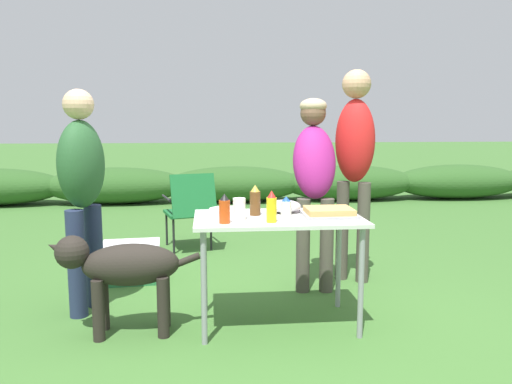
% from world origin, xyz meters
% --- Properties ---
extents(ground_plane, '(60.00, 60.00, 0.00)m').
position_xyz_m(ground_plane, '(0.00, 0.00, 0.00)').
color(ground_plane, '#3D6B2D').
extents(shrub_hedge, '(14.40, 0.90, 0.61)m').
position_xyz_m(shrub_hedge, '(-0.00, 5.27, 0.30)').
color(shrub_hedge, '#2D5623').
rests_on(shrub_hedge, ground).
extents(folding_table, '(1.10, 0.64, 0.74)m').
position_xyz_m(folding_table, '(0.00, 0.00, 0.66)').
color(folding_table, silver).
rests_on(folding_table, ground).
extents(food_tray, '(0.34, 0.30, 0.06)m').
position_xyz_m(food_tray, '(0.34, -0.02, 0.77)').
color(food_tray, '#9E9EA3').
rests_on(food_tray, folding_table).
extents(plate_stack, '(0.25, 0.25, 0.03)m').
position_xyz_m(plate_stack, '(-0.33, 0.16, 0.76)').
color(plate_stack, white).
rests_on(plate_stack, folding_table).
extents(mixing_bowl, '(0.24, 0.24, 0.08)m').
position_xyz_m(mixing_bowl, '(0.06, 0.16, 0.78)').
color(mixing_bowl, silver).
rests_on(mixing_bowl, folding_table).
extents(paper_cup_stack, '(0.08, 0.08, 0.14)m').
position_xyz_m(paper_cup_stack, '(-0.26, -0.08, 0.81)').
color(paper_cup_stack, white).
rests_on(paper_cup_stack, folding_table).
extents(mustard_bottle, '(0.06, 0.06, 0.20)m').
position_xyz_m(mustard_bottle, '(-0.07, -0.18, 0.83)').
color(mustard_bottle, yellow).
rests_on(mustard_bottle, folding_table).
extents(mayo_bottle, '(0.07, 0.07, 0.14)m').
position_xyz_m(mayo_bottle, '(0.05, -0.05, 0.81)').
color(mayo_bottle, silver).
rests_on(mayo_bottle, folding_table).
extents(beer_bottle, '(0.07, 0.07, 0.20)m').
position_xyz_m(beer_bottle, '(-0.15, 0.07, 0.84)').
color(beer_bottle, brown).
rests_on(beer_bottle, folding_table).
extents(hot_sauce_bottle, '(0.07, 0.07, 0.18)m').
position_xyz_m(hot_sauce_bottle, '(-0.36, -0.18, 0.83)').
color(hot_sauce_bottle, '#CC4214').
rests_on(hot_sauce_bottle, folding_table).
extents(standing_person_in_olive_jacket, '(0.38, 0.48, 1.55)m').
position_xyz_m(standing_person_in_olive_jacket, '(0.40, 0.73, 0.97)').
color(standing_person_in_olive_jacket, '#4C473D').
rests_on(standing_person_in_olive_jacket, ground).
extents(standing_person_in_navy_coat, '(0.41, 0.38, 1.79)m').
position_xyz_m(standing_person_in_navy_coat, '(0.77, 0.87, 1.10)').
color(standing_person_in_navy_coat, '#4C473D').
rests_on(standing_person_in_navy_coat, ground).
extents(standing_person_in_dark_puffer, '(0.41, 0.47, 1.58)m').
position_xyz_m(standing_person_in_dark_puffer, '(-1.34, 0.37, 0.94)').
color(standing_person_in_dark_puffer, '#232D4C').
rests_on(standing_person_in_dark_puffer, ground).
extents(dog, '(0.97, 0.29, 0.66)m').
position_xyz_m(dog, '(-1.01, -0.06, 0.44)').
color(dog, '#28231E').
rests_on(dog, ground).
extents(camp_chair_green_behind_table, '(0.60, 0.69, 0.83)m').
position_xyz_m(camp_chair_green_behind_table, '(-0.65, 2.04, 0.47)').
color(camp_chair_green_behind_table, '#19602D').
rests_on(camp_chair_green_behind_table, ground).
extents(cooler_box, '(0.51, 0.36, 0.34)m').
position_xyz_m(cooler_box, '(-1.12, 1.03, 0.17)').
color(cooler_box, '#286B3D').
rests_on(cooler_box, ground).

